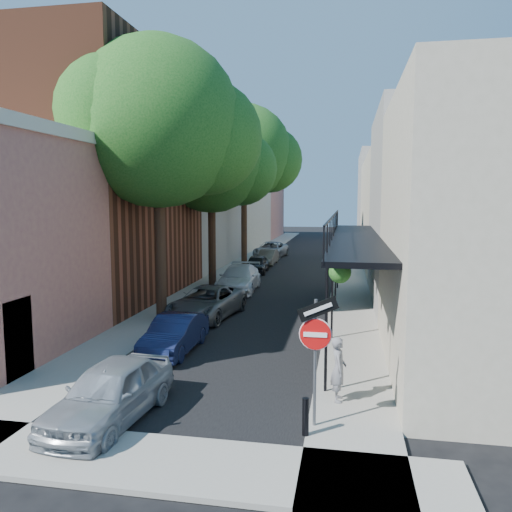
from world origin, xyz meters
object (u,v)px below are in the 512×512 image
at_px(parked_car_g, 271,250).
at_px(oak_far, 251,154).
at_px(bollard, 306,417).
at_px(pedestrian, 339,369).
at_px(parked_car_d, 239,279).
at_px(parked_car_c, 207,303).
at_px(oak_mid, 219,162).
at_px(sign_post, 316,339).
at_px(parked_car_b, 175,334).
at_px(oak_near, 170,127).
at_px(parked_car_f, 268,257).
at_px(parked_car_a, 110,392).
at_px(parked_car_e, 257,264).

bearing_deg(parked_car_g, oak_far, -92.78).
distance_m(bollard, pedestrian, 2.09).
height_order(oak_far, pedestrian, oak_far).
height_order(parked_car_d, pedestrian, pedestrian).
relative_size(bollard, parked_car_c, 0.17).
xyz_separation_m(oak_mid, parked_car_c, (1.43, -7.71, -6.40)).
bearing_deg(sign_post, bollard, -108.56).
xyz_separation_m(oak_mid, parked_car_b, (1.70, -12.47, -6.45)).
bearing_deg(parked_car_b, bollard, -47.41).
relative_size(oak_near, oak_mid, 1.12).
relative_size(parked_car_c, parked_car_f, 1.37).
height_order(parked_car_c, parked_car_f, parked_car_c).
bearing_deg(pedestrian, parked_car_a, 106.36).
relative_size(parked_car_b, parked_car_d, 0.76).
relative_size(oak_near, parked_car_c, 2.41).
bearing_deg(parked_car_c, parked_car_d, 97.28).
bearing_deg(parked_car_a, parked_car_g, 96.47).
xyz_separation_m(sign_post, parked_car_a, (-4.56, -0.35, -1.36)).
bearing_deg(parked_car_a, parked_car_c, 97.72).
distance_m(oak_far, parked_car_e, 8.62).
xyz_separation_m(parked_car_e, parked_car_g, (-0.39, 8.95, 0.07)).
relative_size(parked_car_f, parked_car_g, 0.72).
height_order(parked_car_b, parked_car_g, parked_car_g).
distance_m(oak_near, parked_car_f, 19.21).
bearing_deg(parked_car_d, oak_near, -104.43).
bearing_deg(oak_near, sign_post, -54.91).
relative_size(parked_car_a, pedestrian, 2.53).
bearing_deg(bollard, oak_near, 123.12).
bearing_deg(parked_car_a, pedestrian, 24.29).
xyz_separation_m(parked_car_g, pedestrian, (6.23, -29.98, 0.24)).
bearing_deg(parked_car_b, parked_car_c, 94.01).
xyz_separation_m(parked_car_f, parked_car_g, (-0.44, 4.44, 0.10)).
xyz_separation_m(bollard, parked_car_d, (-4.95, 16.20, 0.18)).
bearing_deg(bollard, parked_car_g, 99.95).
xyz_separation_m(bollard, parked_car_e, (-5.21, 22.98, 0.08)).
bearing_deg(parked_car_d, pedestrian, -70.62).
distance_m(bollard, parked_car_a, 4.40).
height_order(parked_car_f, pedestrian, pedestrian).
distance_m(bollard, parked_car_c, 11.19).
relative_size(sign_post, pedestrian, 1.90).
distance_m(oak_near, oak_mid, 8.01).
relative_size(bollard, parked_car_b, 0.22).
bearing_deg(sign_post, parked_car_a, -175.60).
xyz_separation_m(parked_car_a, parked_car_b, (-0.32, 5.14, -0.08)).
distance_m(oak_near, parked_car_b, 8.71).
height_order(oak_far, parked_car_f, oak_far).
relative_size(parked_car_g, pedestrian, 3.06).
bearing_deg(parked_car_a, parked_car_e, 96.33).
height_order(oak_near, oak_mid, oak_near).
bearing_deg(parked_car_a, oak_near, 105.84).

